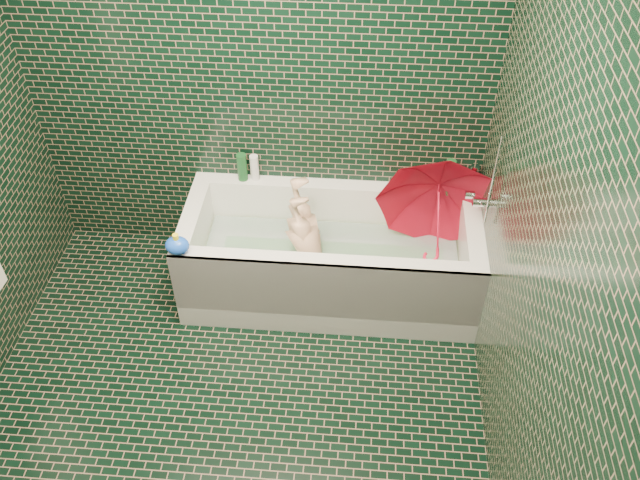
# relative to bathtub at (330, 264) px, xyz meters

# --- Properties ---
(floor) EXTENTS (2.80, 2.80, 0.00)m
(floor) POSITION_rel_bathtub_xyz_m (-0.45, -1.01, -0.21)
(floor) COLOR black
(floor) RESTS_ON ground
(wall_back) EXTENTS (2.80, 0.00, 2.80)m
(wall_back) POSITION_rel_bathtub_xyz_m (-0.45, 0.39, 1.04)
(wall_back) COLOR black
(wall_back) RESTS_ON floor
(wall_right) EXTENTS (0.00, 2.80, 2.80)m
(wall_right) POSITION_rel_bathtub_xyz_m (0.85, -1.01, 1.04)
(wall_right) COLOR black
(wall_right) RESTS_ON floor
(bathtub) EXTENTS (1.70, 0.75, 0.55)m
(bathtub) POSITION_rel_bathtub_xyz_m (0.00, 0.00, 0.00)
(bathtub) COLOR white
(bathtub) RESTS_ON floor
(bath_mat) EXTENTS (1.35, 0.47, 0.01)m
(bath_mat) POSITION_rel_bathtub_xyz_m (0.00, 0.02, -0.06)
(bath_mat) COLOR green
(bath_mat) RESTS_ON bathtub
(water) EXTENTS (1.48, 0.53, 0.00)m
(water) POSITION_rel_bathtub_xyz_m (0.00, 0.02, 0.09)
(water) COLOR silver
(water) RESTS_ON bathtub
(faucet) EXTENTS (0.18, 0.19, 0.55)m
(faucet) POSITION_rel_bathtub_xyz_m (0.81, 0.01, 0.56)
(faucet) COLOR silver
(faucet) RESTS_ON wall_right
(child) EXTENTS (0.95, 0.36, 0.36)m
(child) POSITION_rel_bathtub_xyz_m (-0.12, -0.01, 0.10)
(child) COLOR #DFAE8B
(child) RESTS_ON bathtub
(umbrella) EXTENTS (0.86, 0.80, 0.87)m
(umbrella) POSITION_rel_bathtub_xyz_m (0.59, 0.02, 0.38)
(umbrella) COLOR red
(umbrella) RESTS_ON bathtub
(soap_bottle_a) EXTENTS (0.11, 0.11, 0.28)m
(soap_bottle_a) POSITION_rel_bathtub_xyz_m (0.80, 0.32, 0.34)
(soap_bottle_a) COLOR white
(soap_bottle_a) RESTS_ON bathtub
(soap_bottle_b) EXTENTS (0.12, 0.12, 0.19)m
(soap_bottle_b) POSITION_rel_bathtub_xyz_m (0.80, 0.35, 0.34)
(soap_bottle_b) COLOR #51207A
(soap_bottle_b) RESTS_ON bathtub
(soap_bottle_c) EXTENTS (0.14, 0.14, 0.16)m
(soap_bottle_c) POSITION_rel_bathtub_xyz_m (0.77, 0.34, 0.34)
(soap_bottle_c) COLOR #154A20
(soap_bottle_c) RESTS_ON bathtub
(bottle_right_tall) EXTENTS (0.07, 0.07, 0.23)m
(bottle_right_tall) POSITION_rel_bathtub_xyz_m (0.66, 0.31, 0.46)
(bottle_right_tall) COLOR #154A20
(bottle_right_tall) RESTS_ON bathtub
(bottle_right_pump) EXTENTS (0.06, 0.06, 0.20)m
(bottle_right_pump) POSITION_rel_bathtub_xyz_m (0.80, 0.32, 0.44)
(bottle_right_pump) COLOR silver
(bottle_right_pump) RESTS_ON bathtub
(bottle_left_tall) EXTENTS (0.08, 0.08, 0.18)m
(bottle_left_tall) POSITION_rel_bathtub_xyz_m (-0.55, 0.35, 0.43)
(bottle_left_tall) COLOR #154A20
(bottle_left_tall) RESTS_ON bathtub
(bottle_left_short) EXTENTS (0.07, 0.07, 0.16)m
(bottle_left_short) POSITION_rel_bathtub_xyz_m (-0.48, 0.36, 0.42)
(bottle_left_short) COLOR white
(bottle_left_short) RESTS_ON bathtub
(rubber_duck) EXTENTS (0.12, 0.09, 0.09)m
(rubber_duck) POSITION_rel_bathtub_xyz_m (0.54, 0.34, 0.38)
(rubber_duck) COLOR yellow
(rubber_duck) RESTS_ON bathtub
(bath_toy) EXTENTS (0.15, 0.14, 0.13)m
(bath_toy) POSITION_rel_bathtub_xyz_m (-0.79, -0.32, 0.39)
(bath_toy) COLOR blue
(bath_toy) RESTS_ON bathtub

